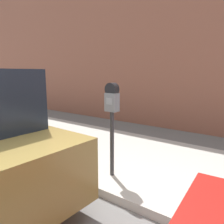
# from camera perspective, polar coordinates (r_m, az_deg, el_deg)

# --- Properties ---
(sidewalk) EXTENTS (24.00, 2.80, 0.13)m
(sidewalk) POSITION_cam_1_polar(r_m,az_deg,el_deg) (4.40, 9.36, -12.83)
(sidewalk) COLOR #BCB7AD
(sidewalk) RESTS_ON ground_plane
(building_facade) EXTENTS (24.00, 0.30, 6.21)m
(building_facade) POSITION_cam_1_polar(r_m,az_deg,el_deg) (7.04, 22.55, 20.40)
(building_facade) COLOR #935642
(building_facade) RESTS_ON ground_plane
(parking_meter) EXTENTS (0.20, 0.15, 1.50)m
(parking_meter) POSITION_cam_1_polar(r_m,az_deg,el_deg) (3.38, -0.00, 0.49)
(parking_meter) COLOR #2D2D30
(parking_meter) RESTS_ON sidewalk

